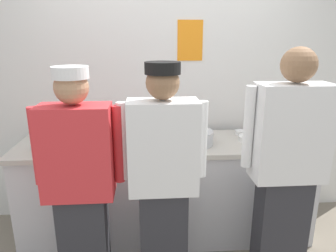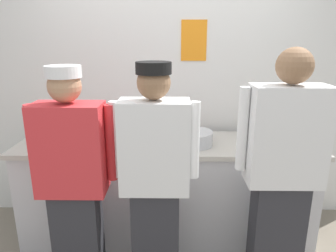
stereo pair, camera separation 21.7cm
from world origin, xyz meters
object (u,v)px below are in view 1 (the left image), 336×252
squeeze_bottle_spare (40,141)px  ramekin_red_sauce (240,132)px  deli_cup (87,147)px  chef_near_left (80,182)px  ramekin_green_sauce (36,146)px  mixing_bowl_steel (194,137)px  squeeze_bottle_primary (276,137)px  squeeze_bottle_secondary (277,128)px  chef_center (163,177)px  sheet_tray (136,141)px  plate_stack_front (251,139)px  chef_far_right (287,167)px  plate_stack_rear (82,142)px

squeeze_bottle_spare → ramekin_red_sauce: 1.75m
squeeze_bottle_spare → ramekin_red_sauce: size_ratio=2.14×
deli_cup → chef_near_left: bearing=-86.3°
ramekin_green_sauce → deli_cup: deli_cup is taller
squeeze_bottle_spare → ramekin_green_sauce: size_ratio=2.28×
chef_near_left → mixing_bowl_steel: 1.04m
chef_near_left → squeeze_bottle_primary: (1.53, 0.49, 0.13)m
squeeze_bottle_secondary → ramekin_red_sauce: (-0.31, 0.11, -0.07)m
chef_center → squeeze_bottle_primary: bearing=25.8°
sheet_tray → plate_stack_front: bearing=-1.9°
ramekin_green_sauce → deli_cup: (0.43, -0.11, 0.02)m
chef_far_right → squeeze_bottle_spare: chef_far_right is taller
squeeze_bottle_primary → squeeze_bottle_spare: squeeze_bottle_spare is taller
chef_far_right → squeeze_bottle_primary: 0.48m
ramekin_green_sauce → ramekin_red_sauce: bearing=7.9°
chef_far_right → squeeze_bottle_primary: size_ratio=9.80×
plate_stack_rear → deli_cup: bearing=-65.7°
chef_center → sheet_tray: size_ratio=3.09×
sheet_tray → squeeze_bottle_secondary: (1.28, 0.05, 0.08)m
mixing_bowl_steel → ramekin_green_sauce: mixing_bowl_steel is taller
plate_stack_rear → squeeze_bottle_secondary: squeeze_bottle_secondary is taller
sheet_tray → squeeze_bottle_spare: bearing=-165.8°
deli_cup → plate_stack_front: bearing=6.8°
chef_center → chef_far_right: 0.86m
ramekin_green_sauce → chef_center: bearing=-28.5°
plate_stack_front → deli_cup: size_ratio=2.39×
chef_center → sheet_tray: bearing=107.3°
plate_stack_front → mixing_bowl_steel: mixing_bowl_steel is taller
chef_near_left → deli_cup: size_ratio=18.06×
chef_center → sheet_tray: (-0.20, 0.64, 0.04)m
chef_near_left → plate_stack_rear: bearing=99.5°
chef_far_right → sheet_tray: 1.24m
plate_stack_rear → sheet_tray: (0.46, 0.03, -0.02)m
chef_center → mixing_bowl_steel: size_ratio=4.89×
squeeze_bottle_primary → squeeze_bottle_spare: (-1.92, -0.02, 0.01)m
chef_center → mixing_bowl_steel: chef_center is taller
squeeze_bottle_primary → ramekin_red_sauce: 0.39m
sheet_tray → deli_cup: 0.43m
chef_near_left → ramekin_green_sauce: size_ratio=18.38×
squeeze_bottle_spare → ramekin_green_sauce: bearing=125.1°
plate_stack_rear → mixing_bowl_steel: bearing=-1.9°
chef_near_left → ramekin_green_sauce: chef_near_left is taller
plate_stack_rear → sheet_tray: size_ratio=0.41×
chef_center → squeeze_bottle_spare: bearing=154.3°
plate_stack_rear → deli_cup: (0.08, -0.17, 0.01)m
chef_far_right → squeeze_bottle_spare: size_ratio=8.61×
chef_center → mixing_bowl_steel: bearing=63.1°
chef_center → chef_near_left: bearing=-178.5°
mixing_bowl_steel → squeeze_bottle_primary: size_ratio=1.90×
chef_near_left → chef_center: chef_center is taller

